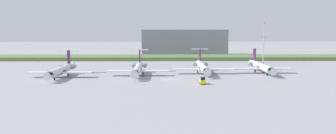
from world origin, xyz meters
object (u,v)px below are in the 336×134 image
Objects in this scene: antenna_mast at (264,47)px; safety_cone_mid_marker at (273,80)px; safety_cone_front_marker at (265,80)px; regional_jet_second at (138,69)px; regional_jet_nearest at (61,70)px; baggage_tug at (203,81)px; regional_jet_third at (203,67)px; regional_jet_fourth at (261,66)px.

antenna_mast is 52.68m from safety_cone_mid_marker.
safety_cone_front_marker is at bearing -105.23° from antenna_mast.
antenna_mast reaches higher than regional_jet_second.
safety_cone_front_marker is 2.71m from safety_cone_mid_marker.
antenna_mast reaches higher than regional_jet_nearest.
antenna_mast reaches higher than baggage_tug.
regional_jet_third reaches higher than baggage_tug.
regional_jet_nearest is 56.36× the size of safety_cone_front_marker.
regional_jet_third is at bearing -176.10° from regional_jet_fourth.
antenna_mast reaches higher than safety_cone_front_marker.
antenna_mast is at bearing 77.52° from safety_cone_mid_marker.
antenna_mast is (9.80, 31.11, 5.81)m from regional_jet_fourth.
antenna_mast is 53.67m from safety_cone_front_marker.
safety_cone_front_marker is (-13.94, -51.19, -8.07)m from antenna_mast.
regional_jet_second is at bearing 162.88° from safety_cone_front_marker.
safety_cone_front_marker is at bearing -17.12° from regional_jet_second.
safety_cone_mid_marker is (2.69, 0.36, 0.00)m from safety_cone_front_marker.
baggage_tug reaches higher than safety_cone_mid_marker.
safety_cone_front_marker is (-4.14, -20.08, -2.26)m from regional_jet_fourth.
safety_cone_front_marker is 1.00× the size of safety_cone_mid_marker.
baggage_tug is 5.82× the size of safety_cone_mid_marker.
regional_jet_fourth is at bearing 78.37° from safety_cone_front_marker.
regional_jet_second is at bearing 164.22° from safety_cone_mid_marker.
antenna_mast is at bearing 74.77° from safety_cone_front_marker.
regional_jet_fourth is at bearing 85.81° from safety_cone_mid_marker.
regional_jet_third is at bearing 9.24° from regional_jet_nearest.
regional_jet_nearest is 1.55× the size of antenna_mast.
regional_jet_third is 56.36× the size of safety_cone_front_marker.
safety_cone_mid_marker is (-1.45, -19.72, -2.26)m from regional_jet_fourth.
regional_jet_third is at bearing 11.17° from regional_jet_second.
antenna_mast reaches higher than regional_jet_fourth.
regional_jet_fourth is 1.55× the size of antenna_mast.
regional_jet_nearest is 52.34m from baggage_tug.
baggage_tug is at bearing -122.01° from antenna_mast.
antenna_mast is at bearing 72.51° from regional_jet_fourth.
regional_jet_nearest is at bearing 161.96° from baggage_tug.
regional_jet_fourth reaches higher than safety_cone_mid_marker.
safety_cone_mid_marker is at bearing 15.00° from baggage_tug.
regional_jet_second is 48.67m from safety_cone_mid_marker.
baggage_tug is (-2.71, -24.73, -1.53)m from regional_jet_third.
regional_jet_third is at bearing 83.74° from baggage_tug.
antenna_mast is at bearing 32.94° from regional_jet_second.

